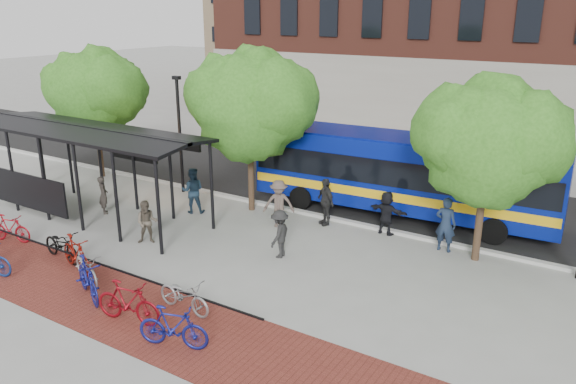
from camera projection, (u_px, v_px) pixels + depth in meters
The scene contains 27 objects.
ground at pixel (267, 254), 18.77m from camera, with size 160.00×160.00×0.00m, color #9E9E99.
asphalt_street at pixel (367, 191), 25.20m from camera, with size 160.00×8.00×0.01m, color black.
curb at pixel (324, 217), 21.96m from camera, with size 160.00×0.25×0.12m, color #B7B7B2.
brick_strip at pixel (108, 301), 15.76m from camera, with size 24.00×3.00×0.01m, color maroon.
bike_rack_rail at pixel (102, 278), 17.14m from camera, with size 12.00×0.05×0.95m, color black.
bus_shelter at pixel (84, 140), 21.56m from camera, with size 10.60×3.07×3.60m.
tree_a at pixel (95, 89), 26.17m from camera, with size 4.90×4.00×6.18m.
tree_b at pixel (252, 101), 21.54m from camera, with size 5.15×4.20×6.47m.
tree_c at pixel (492, 138), 17.12m from camera, with size 4.66×3.80×5.92m.
lamp_post_left at pixel (180, 131), 24.35m from camera, with size 0.35×0.20×5.12m.
bus at pixel (402, 171), 21.81m from camera, with size 11.92×3.35×3.18m.
bike_1 at pixel (10, 228), 19.65m from camera, with size 0.47×1.66×1.00m, color #A00E1A.
bike_4 at pixel (62, 245), 18.20m from camera, with size 0.68×1.94×1.02m, color black.
bike_5 at pixel (76, 253), 17.47m from camera, with size 0.53×1.88×1.13m, color maroon.
bike_6 at pixel (87, 267), 16.73m from camera, with size 0.63×1.82×0.95m, color gray.
bike_7 at pixel (88, 279), 15.75m from camera, with size 0.56×2.00×1.20m, color navy.
bike_9 at pixel (128, 302), 14.53m from camera, with size 0.55×1.95×1.17m, color maroon.
bike_10 at pixel (184, 295), 15.11m from camera, with size 0.63×1.80×0.95m, color gray.
bike_11 at pixel (173, 327), 13.47m from camera, with size 0.51×1.81×1.09m, color navy.
pedestrian_1 at pixel (103, 195), 22.31m from camera, with size 0.56×0.37×1.53m, color #38322C.
pedestrian_2 at pixel (193, 191), 22.34m from camera, with size 0.90×0.70×1.85m, color #1E3347.
pedestrian_3 at pixel (279, 204), 20.89m from camera, with size 1.17×0.67×1.81m, color brown.
pedestrian_4 at pixel (325, 202), 21.11m from camera, with size 1.06×0.44×1.81m, color #252525.
pedestrian_5 at pixel (387, 213), 20.23m from camera, with size 1.50×0.48×1.62m, color black.
pedestrian_7 at pixel (446, 224), 18.77m from camera, with size 0.69×0.45×1.90m, color #1B283F.
pedestrian_8 at pixel (147, 222), 19.45m from camera, with size 0.75×0.59×1.55m, color brown.
pedestrian_9 at pixel (280, 234), 18.35m from camera, with size 1.05×0.60×1.62m, color black.
Camera 1 is at (9.75, -14.17, 7.83)m, focal length 35.00 mm.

